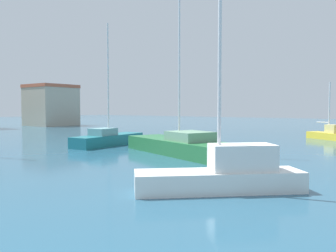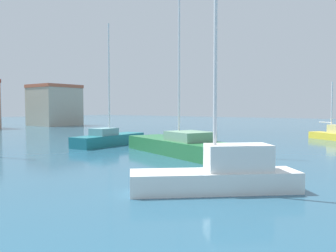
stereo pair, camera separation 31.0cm
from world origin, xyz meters
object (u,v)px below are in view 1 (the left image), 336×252
sailboat_yellow_center_channel (329,134)px  sailboat_white_inner_mooring (225,174)px  sailboat_teal_distant_east (108,138)px  sailboat_green_behind_lamppost (180,145)px

sailboat_yellow_center_channel → sailboat_white_inner_mooring: bearing=-176.6°
sailboat_teal_distant_east → sailboat_white_inner_mooring: bearing=-119.3°
sailboat_teal_distant_east → sailboat_yellow_center_channel: bearing=-39.2°
sailboat_white_inner_mooring → sailboat_green_behind_lamppost: 9.54m
sailboat_yellow_center_channel → sailboat_white_inner_mooring: 22.79m
sailboat_teal_distant_east → sailboat_green_behind_lamppost: 7.15m
sailboat_yellow_center_channel → sailboat_green_behind_lamppost: size_ratio=0.44×
sailboat_white_inner_mooring → sailboat_green_behind_lamppost: sailboat_green_behind_lamppost is taller
sailboat_green_behind_lamppost → sailboat_yellow_center_channel: bearing=-18.2°
sailboat_teal_distant_east → sailboat_white_inner_mooring: sailboat_teal_distant_east is taller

